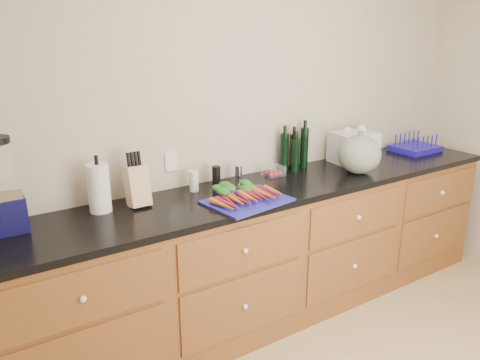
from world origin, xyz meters
TOP-DOWN VIEW (x-y plane):
  - wall_back at (0.00, 1.62)m, footprint 4.10×0.05m
  - cabinets at (0.00, 1.30)m, footprint 3.60×0.64m
  - countertop at (0.00, 1.30)m, footprint 3.64×0.62m
  - cutting_board at (-0.33, 1.14)m, footprint 0.51×0.41m
  - carrots at (-0.33, 1.17)m, footprint 0.40×0.27m
  - squash at (0.65, 1.20)m, footprint 0.30×0.30m
  - blender_appliance at (-1.57, 1.46)m, footprint 0.19×0.19m
  - paper_towel at (-1.10, 1.46)m, footprint 0.12×0.12m
  - knife_block at (-0.89, 1.44)m, footprint 0.12×0.12m
  - grinder_salt at (-0.50, 1.48)m, footprint 0.06×0.06m
  - grinder_pepper at (-0.34, 1.48)m, footprint 0.05×0.05m
  - canister_chrome at (-0.18, 1.48)m, footprint 0.05×0.05m
  - tomato_box at (0.11, 1.47)m, footprint 0.14×0.11m
  - bottles at (0.32, 1.51)m, footprint 0.24×0.12m
  - grocery_bag at (0.82, 1.42)m, footprint 0.33×0.27m
  - dish_rack at (1.51, 1.38)m, footprint 0.36×0.29m

SIDE VIEW (x-z plane):
  - cabinets at x=0.00m, z-range 0.00..0.90m
  - countertop at x=0.00m, z-range 0.90..0.94m
  - cutting_board at x=-0.33m, z-range 0.94..0.95m
  - tomato_box at x=0.11m, z-range 0.94..1.01m
  - carrots at x=-0.33m, z-range 0.95..1.00m
  - dish_rack at x=1.51m, z-range 0.90..1.05m
  - canister_chrome at x=-0.18m, z-range 0.94..1.06m
  - grinder_salt at x=-0.50m, z-range 0.94..1.07m
  - grinder_pepper at x=-0.34m, z-range 0.94..1.08m
  - grocery_bag at x=0.82m, z-range 0.94..1.17m
  - knife_block at x=-0.89m, z-range 0.94..1.17m
  - bottles at x=0.32m, z-range 0.93..1.22m
  - squash at x=0.65m, z-range 0.94..1.21m
  - paper_towel at x=-1.10m, z-range 0.94..1.21m
  - blender_appliance at x=-1.57m, z-range 0.91..1.39m
  - wall_back at x=0.00m, z-range 0.00..2.60m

